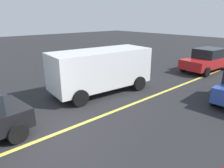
# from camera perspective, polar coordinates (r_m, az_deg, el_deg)

# --- Properties ---
(ground_plane) EXTENTS (80.00, 80.00, 0.00)m
(ground_plane) POSITION_cam_1_polar(r_m,az_deg,el_deg) (7.20, -19.20, -14.50)
(ground_plane) COLOR #262628
(lane_marking_centre) EXTENTS (28.00, 0.16, 0.01)m
(lane_marking_centre) POSITION_cam_1_polar(r_m,az_deg,el_deg) (8.54, -0.25, -7.93)
(lane_marking_centre) COLOR #E0D14C
(white_van) EXTENTS (5.36, 2.63, 2.20)m
(white_van) POSITION_cam_1_polar(r_m,az_deg,el_deg) (10.51, -2.97, 4.42)
(white_van) COLOR white
(white_van) RESTS_ON ground_plane
(car_red_crossing) EXTENTS (4.50, 2.18, 1.62)m
(car_red_crossing) POSITION_cam_1_polar(r_m,az_deg,el_deg) (16.50, 25.05, 6.19)
(car_red_crossing) COLOR red
(car_red_crossing) RESTS_ON ground_plane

